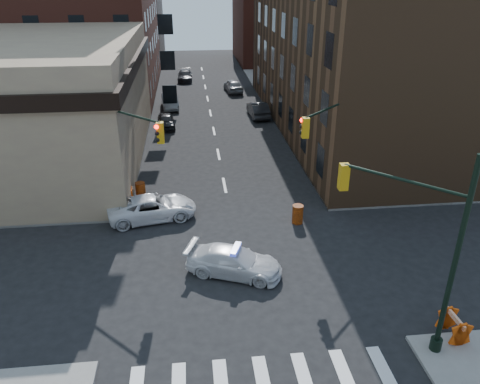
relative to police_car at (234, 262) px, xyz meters
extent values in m
plane|color=black|center=(0.37, 0.30, -0.67)|extent=(140.00, 140.00, 0.00)
cube|color=gray|center=(23.37, 33.05, -0.60)|extent=(34.00, 54.50, 0.15)
cube|color=#513620|center=(13.37, 22.80, 6.33)|extent=(14.00, 34.00, 14.00)
cube|color=brown|center=(-15.63, 62.30, 7.33)|extent=(20.00, 18.00, 16.00)
cube|color=#5A271C|center=(14.37, 58.30, 5.33)|extent=(16.00, 16.00, 12.00)
cylinder|color=black|center=(7.17, -6.00, 3.48)|extent=(0.20, 0.20, 8.00)
cylinder|color=black|center=(7.17, -6.00, -0.27)|extent=(0.44, 0.44, 0.50)
cylinder|color=black|center=(5.58, -4.41, 5.98)|extent=(3.27, 3.27, 0.12)
cube|color=#BF8C0C|center=(3.99, -2.82, 5.48)|extent=(0.35, 0.35, 1.05)
sphere|color=#FF0C05|center=(4.14, -2.67, 5.83)|extent=(0.22, 0.22, 0.22)
sphere|color=black|center=(4.14, -2.67, 5.50)|extent=(0.22, 0.22, 0.22)
sphere|color=black|center=(4.14, -2.67, 5.17)|extent=(0.22, 0.22, 0.22)
cylinder|color=black|center=(-6.43, 6.60, 3.48)|extent=(0.20, 0.20, 8.00)
cylinder|color=black|center=(-6.43, 6.60, -0.27)|extent=(0.44, 0.44, 0.50)
cylinder|color=black|center=(-4.84, 5.00, 5.98)|extent=(3.27, 3.27, 0.12)
cube|color=#BF8C0C|center=(-3.25, 3.41, 5.48)|extent=(0.35, 0.35, 1.05)
sphere|color=#FF0C05|center=(-3.41, 3.26, 5.83)|extent=(0.22, 0.22, 0.22)
sphere|color=black|center=(-3.41, 3.26, 5.50)|extent=(0.22, 0.22, 0.22)
sphere|color=black|center=(-3.41, 3.26, 5.17)|extent=(0.22, 0.22, 0.22)
cylinder|color=black|center=(7.17, 6.60, 3.48)|extent=(0.20, 0.20, 8.00)
cylinder|color=black|center=(7.17, 6.60, -0.27)|extent=(0.44, 0.44, 0.50)
cylinder|color=black|center=(5.58, 5.00, 5.98)|extent=(3.27, 3.27, 0.12)
cube|color=#BF8C0C|center=(3.99, 3.41, 5.48)|extent=(0.35, 0.35, 1.05)
sphere|color=#FF0C05|center=(3.83, 3.57, 5.83)|extent=(0.22, 0.22, 0.22)
sphere|color=black|center=(3.83, 3.57, 5.50)|extent=(0.22, 0.22, 0.22)
sphere|color=black|center=(3.83, 3.57, 5.17)|extent=(0.22, 0.22, 0.22)
cylinder|color=black|center=(7.87, 26.30, 0.78)|extent=(0.24, 0.24, 2.60)
sphere|color=#974715|center=(7.87, 26.30, 2.83)|extent=(3.00, 3.00, 3.00)
cylinder|color=black|center=(7.87, 34.30, 0.78)|extent=(0.24, 0.24, 2.60)
sphere|color=#974715|center=(7.87, 34.30, 2.83)|extent=(3.00, 3.00, 3.00)
imported|color=silver|center=(0.00, 0.00, 0.00)|extent=(5.01, 3.44, 1.35)
imported|color=silver|center=(-4.22, 6.10, 0.04)|extent=(5.49, 3.29, 1.43)
imported|color=black|center=(-3.98, 23.86, -0.03)|extent=(1.85, 3.90, 1.29)
imported|color=gray|center=(-3.79, 30.74, 0.08)|extent=(2.01, 4.69, 1.50)
imported|color=black|center=(-2.13, 44.20, 0.00)|extent=(1.99, 4.70, 1.35)
imported|color=black|center=(5.05, 26.41, 0.09)|extent=(1.84, 4.70, 1.52)
imported|color=gray|center=(3.64, 37.34, 0.09)|extent=(2.24, 4.66, 1.54)
imported|color=black|center=(-7.17, 6.30, 0.27)|extent=(0.61, 0.44, 1.59)
imported|color=black|center=(-11.56, 9.22, 0.45)|extent=(1.14, 1.02, 1.94)
imported|color=#212932|center=(-10.50, 10.14, 0.36)|extent=(1.12, 0.85, 1.76)
cylinder|color=#E15C0A|center=(4.16, 4.60, -0.11)|extent=(0.78, 0.78, 1.12)
cylinder|color=red|center=(-5.13, 8.82, -0.11)|extent=(0.82, 0.82, 1.12)
camera|label=1|loc=(-1.80, -18.74, 12.66)|focal=35.00mm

